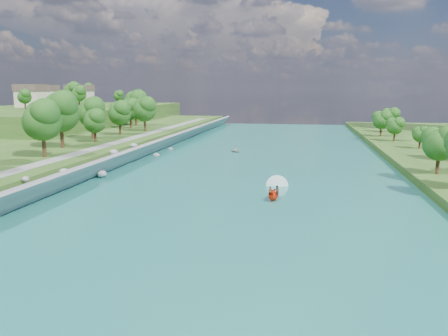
# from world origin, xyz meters

# --- Properties ---
(ground) EXTENTS (260.00, 260.00, 0.00)m
(ground) POSITION_xyz_m (0.00, 0.00, 0.00)
(ground) COLOR #2D5119
(ground) RESTS_ON ground
(river_water) EXTENTS (55.00, 240.00, 0.10)m
(river_water) POSITION_xyz_m (0.00, 20.00, 0.05)
(river_water) COLOR #1B6859
(river_water) RESTS_ON ground
(berm_west) EXTENTS (45.00, 240.00, 3.50)m
(berm_west) POSITION_xyz_m (-50.00, 20.00, 1.75)
(berm_west) COLOR #2D5119
(berm_west) RESTS_ON ground
(ridge_west) EXTENTS (60.00, 120.00, 9.00)m
(ridge_west) POSITION_xyz_m (-82.50, 95.00, 4.50)
(ridge_west) COLOR #2D5119
(ridge_west) RESTS_ON ground
(riprap_bank) EXTENTS (4.56, 236.00, 4.42)m
(riprap_bank) POSITION_xyz_m (-25.85, 19.10, 1.81)
(riprap_bank) COLOR slate
(riprap_bank) RESTS_ON ground
(riverside_path) EXTENTS (3.00, 200.00, 0.10)m
(riverside_path) POSITION_xyz_m (-32.50, 20.00, 3.55)
(riverside_path) COLOR gray
(riverside_path) RESTS_ON berm_west
(ridge_houses) EXTENTS (29.50, 29.50, 8.40)m
(ridge_houses) POSITION_xyz_m (-88.67, 100.00, 13.31)
(ridge_houses) COLOR beige
(ridge_houses) RESTS_ON ridge_west
(trees_west) EXTENTS (17.55, 148.85, 13.94)m
(trees_west) POSITION_xyz_m (-40.55, 15.60, 9.38)
(trees_west) COLOR #1F4813
(trees_west) RESTS_ON berm_west
(trees_east) EXTENTS (15.85, 138.23, 11.96)m
(trees_east) POSITION_xyz_m (35.84, 30.81, 6.41)
(trees_east) COLOR #1F4813
(trees_east) RESTS_ON berm_east
(trees_ridge) EXTENTS (17.96, 48.47, 10.92)m
(trees_ridge) POSITION_xyz_m (-74.37, 94.32, 13.89)
(trees_ridge) COLOR #1F4813
(trees_ridge) RESTS_ON ridge_west
(motorboat) EXTENTS (3.60, 18.61, 1.93)m
(motorboat) POSITION_xyz_m (5.55, 2.86, 0.66)
(motorboat) COLOR red
(motorboat) RESTS_ON river_water
(raft) EXTENTS (3.45, 3.48, 1.52)m
(raft) POSITION_xyz_m (-7.06, 47.02, 0.45)
(raft) COLOR gray
(raft) RESTS_ON river_water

